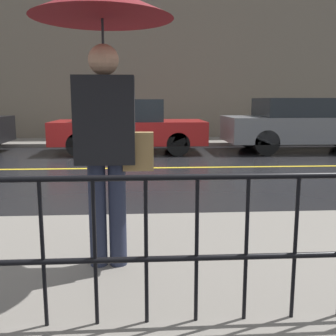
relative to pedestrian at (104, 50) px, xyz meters
The scene contains 8 objects.
ground_plane 5.66m from the pedestrian, 98.07° to the left, with size 80.00×80.00×0.00m, color black.
sidewalk_near 1.92m from the pedestrian, 168.16° to the left, with size 28.00×2.56×0.12m.
sidewalk_far 10.31m from the pedestrian, 94.25° to the left, with size 28.00×1.92×0.12m.
lane_marking 5.66m from the pedestrian, 98.07° to the left, with size 25.20×0.12×0.01m.
building_storefront 11.30m from the pedestrian, 93.83° to the left, with size 28.00×0.30×5.56m.
pedestrian is the anchor object (origin of this frame).
car_red 8.02m from the pedestrian, 91.04° to the left, with size 4.17×1.85×1.47m.
car_grey 9.42m from the pedestrian, 58.03° to the left, with size 4.72×1.94×1.51m.
Camera 1 is at (1.04, -8.38, 1.45)m, focal length 42.00 mm.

